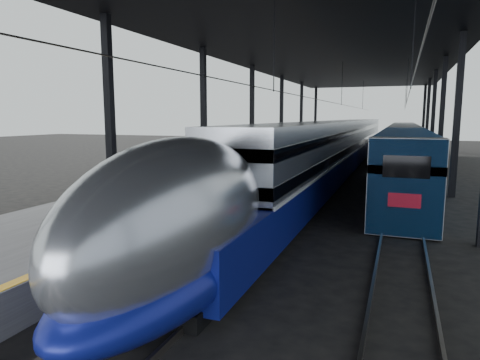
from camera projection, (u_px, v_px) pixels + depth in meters
The scene contains 8 objects.
ground at pixel (167, 259), 13.60m from camera, with size 160.00×160.00×0.00m, color black.
platform at pixel (259, 168), 33.27m from camera, with size 6.00×80.00×1.00m, color #4C4C4F.
yellow_strip at pixel (294, 163), 32.22m from camera, with size 0.30×80.00×0.01m, color orange.
rails at pixel (365, 179), 30.54m from camera, with size 6.52×80.00×0.16m.
canopy at pixel (332, 50), 30.13m from camera, with size 18.00×75.00×9.47m.
tgv_train at pixel (339, 148), 35.49m from camera, with size 2.91×65.20×4.17m.
second_train at pixel (403, 144), 40.73m from camera, with size 2.69×56.05×3.71m.
child at pixel (60, 227), 11.88m from camera, with size 0.32×0.21×0.87m, color #4D3119.
Camera 1 is at (6.78, -11.43, 4.46)m, focal length 32.00 mm.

